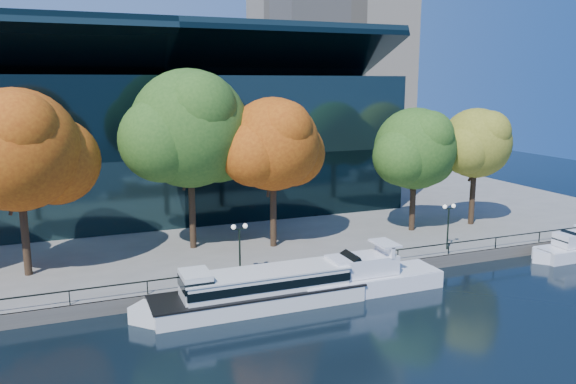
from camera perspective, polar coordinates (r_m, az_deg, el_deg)
name	(u,v)px	position (r m, az deg, el deg)	size (l,w,h in m)	color
ground	(300,304)	(40.19, 1.21, -11.35)	(160.00, 160.00, 0.00)	black
promenade	(192,199)	(73.59, -9.76, -0.70)	(90.00, 67.08, 1.00)	slate
railing	(283,264)	(42.34, -0.49, -7.36)	(88.20, 0.08, 0.99)	black
convention_building	(164,142)	(67.20, -12.53, 5.00)	(50.00, 24.57, 21.43)	black
tour_boat	(254,289)	(39.27, -3.49, -9.85)	(16.29, 3.63, 3.09)	silver
cruiser_near	(362,277)	(42.52, 7.56, -8.54)	(12.43, 3.20, 3.60)	white
cruiser_far	(575,248)	(55.99, 27.11, -5.06)	(9.03, 2.50, 2.95)	white
tree_1	(20,152)	(45.23, -25.56, 3.64)	(11.24, 9.22, 14.01)	black
tree_2	(192,131)	(48.53, -9.72, 6.12)	(12.58, 10.32, 15.51)	black
tree_3	(275,146)	(48.47, -1.33, 4.68)	(10.06, 8.25, 13.13)	black
tree_4	(417,150)	(55.43, 12.94, 4.14)	(9.81, 8.04, 11.99)	black
tree_5	(477,145)	(59.52, 18.67, 4.58)	(8.73, 7.16, 11.83)	black
lamp_1	(240,238)	(41.95, -4.94, -4.66)	(1.26, 0.36, 4.03)	black
lamp_2	(449,216)	(50.40, 16.01, -2.37)	(1.26, 0.36, 4.03)	black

